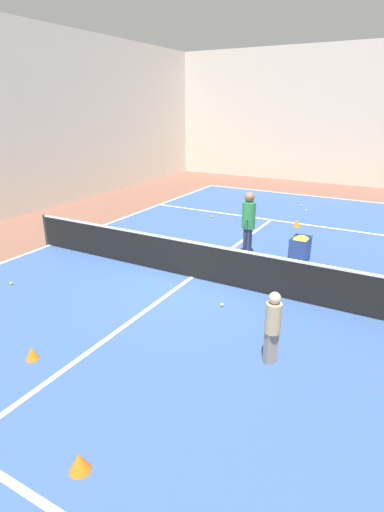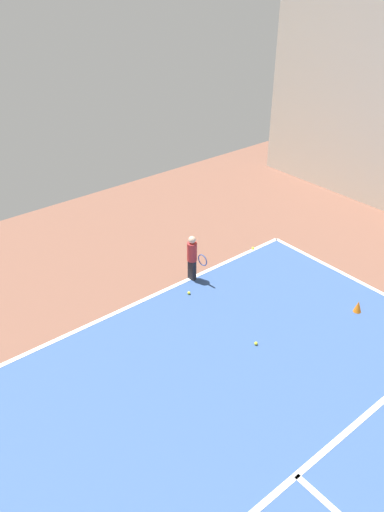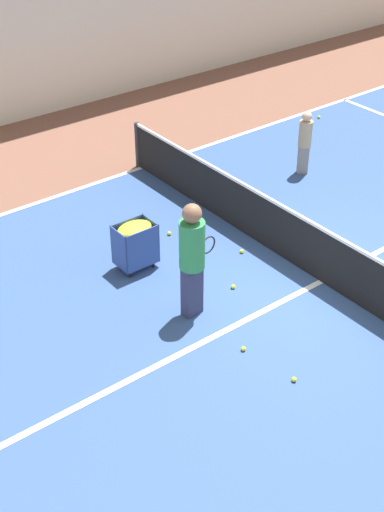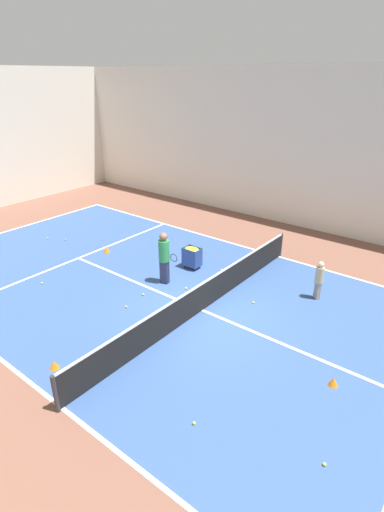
% 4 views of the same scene
% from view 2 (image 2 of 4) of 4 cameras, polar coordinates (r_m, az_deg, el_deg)
% --- Properties ---
extents(line_baseline_near, '(10.05, 0.10, 0.00)m').
position_cam_2_polar(line_baseline_near, '(10.82, -8.72, -6.43)').
color(line_baseline_near, white).
rests_on(line_baseline_near, ground).
extents(line_service_near, '(10.05, 0.10, 0.00)m').
position_cam_2_polar(line_service_near, '(8.16, 11.82, -23.34)').
color(line_service_near, white).
rests_on(line_service_near, ground).
extents(player_near_baseline, '(0.24, 0.55, 1.14)m').
position_cam_2_polar(player_near_baseline, '(11.39, 0.06, 0.09)').
color(player_near_baseline, black).
rests_on(player_near_baseline, ground).
extents(training_cone_3, '(0.17, 0.17, 0.26)m').
position_cam_2_polar(training_cone_3, '(11.23, 18.43, -5.50)').
color(training_cone_3, orange).
rests_on(training_cone_3, ground).
extents(tennis_ball_4, '(0.07, 0.07, 0.07)m').
position_cam_2_polar(tennis_ball_4, '(12.97, 6.98, 0.90)').
color(tennis_ball_4, yellow).
rests_on(tennis_ball_4, ground).
extents(tennis_ball_6, '(0.07, 0.07, 0.07)m').
position_cam_2_polar(tennis_ball_6, '(11.22, -0.36, -4.24)').
color(tennis_ball_6, yellow).
rests_on(tennis_ball_6, ground).
extents(tennis_ball_14, '(0.07, 0.07, 0.07)m').
position_cam_2_polar(tennis_ball_14, '(9.98, 7.32, -9.88)').
color(tennis_ball_14, yellow).
rests_on(tennis_ball_14, ground).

